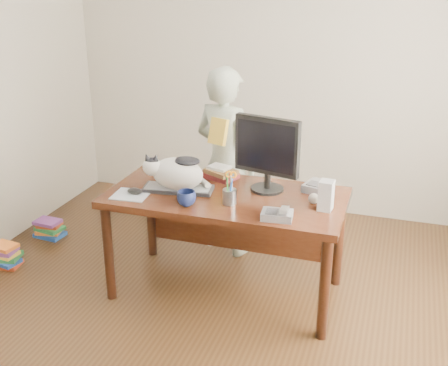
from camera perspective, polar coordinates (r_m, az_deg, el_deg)
room at (r=3.06m, az=-3.22°, el=5.20°), size 4.50×4.50×4.50m
desk at (r=3.92m, az=0.59°, el=-2.73°), size 1.60×0.80×0.75m
keyboard at (r=3.86m, az=-4.69°, el=-0.57°), size 0.50×0.25×0.03m
cat at (r=3.82m, az=-4.97°, el=1.13°), size 0.47×0.29×0.27m
monitor at (r=3.76m, az=4.39°, el=3.34°), size 0.46×0.27×0.52m
pen_cup at (r=3.62m, az=0.58°, el=-1.20°), size 0.10×0.09×0.23m
mousepad at (r=3.83m, az=-9.43°, el=-1.19°), size 0.25×0.23×0.01m
mouse at (r=3.83m, az=-9.04°, el=-0.82°), size 0.11×0.08×0.04m
coffee_mug at (r=3.61m, az=-3.84°, el=-1.56°), size 0.17×0.17×0.10m
phone at (r=3.43m, az=5.48°, el=-3.19°), size 0.20×0.17×0.09m
speaker at (r=3.58m, az=10.33°, el=-1.24°), size 0.09×0.10×0.19m
baseball at (r=3.68m, az=9.09°, el=-1.57°), size 0.07×0.07×0.07m
book_stack at (r=4.07m, az=-0.35°, el=1.02°), size 0.28×0.25×0.09m
calculator at (r=3.90m, az=9.40°, el=-0.36°), size 0.19×0.22×0.06m
person at (r=4.40m, az=0.15°, el=2.14°), size 0.64×0.52×1.51m
held_book at (r=4.16m, az=-0.58°, el=5.26°), size 0.16×0.13×0.20m
book_pile_a at (r=4.72m, az=-21.42°, el=-6.89°), size 0.27×0.22×0.18m
book_pile_b at (r=5.09m, az=-17.32°, el=-4.44°), size 0.26×0.20×0.15m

